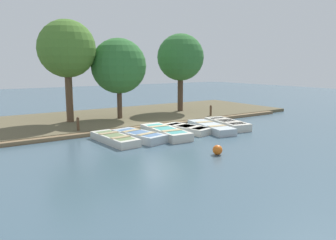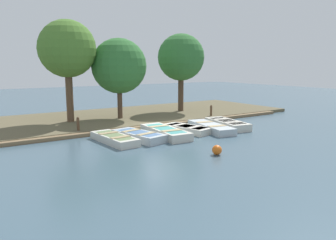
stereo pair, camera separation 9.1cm
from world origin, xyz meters
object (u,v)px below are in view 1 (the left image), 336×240
(rowboat_0, at_px, (115,139))
(mooring_post_near, at_px, (78,126))
(rowboat_4, at_px, (211,127))
(park_tree_left, at_px, (119,66))
(park_tree_far_left, at_px, (67,49))
(rowboat_1, at_px, (139,136))
(rowboat_5, at_px, (227,124))
(mooring_post_far, at_px, (211,112))
(buoy, at_px, (217,150))
(rowboat_2, at_px, (165,132))
(park_tree_center, at_px, (181,58))
(rowboat_3, at_px, (187,129))

(rowboat_0, bearing_deg, mooring_post_near, -167.24)
(rowboat_4, relative_size, park_tree_left, 0.70)
(rowboat_0, bearing_deg, park_tree_far_left, 178.66)
(mooring_post_near, bearing_deg, rowboat_4, 64.36)
(rowboat_4, bearing_deg, rowboat_0, -83.41)
(rowboat_0, bearing_deg, rowboat_1, 78.13)
(rowboat_5, relative_size, mooring_post_far, 3.51)
(mooring_post_near, height_order, buoy, mooring_post_near)
(rowboat_2, relative_size, park_tree_far_left, 0.57)
(park_tree_center, bearing_deg, mooring_post_near, -70.52)
(rowboat_3, relative_size, park_tree_center, 0.50)
(rowboat_0, relative_size, rowboat_4, 0.85)
(rowboat_1, distance_m, rowboat_2, 1.52)
(rowboat_3, distance_m, park_tree_center, 7.92)
(mooring_post_far, bearing_deg, park_tree_left, -114.17)
(rowboat_2, relative_size, buoy, 8.90)
(mooring_post_far, height_order, park_tree_left, park_tree_left)
(park_tree_left, bearing_deg, mooring_post_far, 65.83)
(mooring_post_far, bearing_deg, rowboat_5, -24.48)
(rowboat_5, relative_size, park_tree_center, 0.56)
(rowboat_5, distance_m, park_tree_center, 7.26)
(rowboat_0, relative_size, rowboat_2, 0.87)
(rowboat_3, relative_size, rowboat_4, 0.80)
(rowboat_0, bearing_deg, park_tree_left, 147.87)
(rowboat_1, bearing_deg, park_tree_left, 151.28)
(rowboat_2, bearing_deg, mooring_post_far, 121.35)
(rowboat_5, xyz_separation_m, mooring_post_near, (-2.92, -7.74, 0.25))
(park_tree_far_left, bearing_deg, rowboat_1, 13.97)
(rowboat_2, height_order, park_tree_center, park_tree_center)
(rowboat_2, bearing_deg, mooring_post_near, -124.63)
(rowboat_5, xyz_separation_m, mooring_post_far, (-2.92, 1.33, 0.25))
(rowboat_0, distance_m, mooring_post_far, 8.69)
(rowboat_3, distance_m, mooring_post_near, 5.72)
(rowboat_4, xyz_separation_m, buoy, (3.88, -3.05, 0.00))
(rowboat_1, distance_m, mooring_post_far, 7.62)
(rowboat_1, bearing_deg, mooring_post_near, -157.22)
(rowboat_0, xyz_separation_m, rowboat_2, (0.16, 2.72, 0.03))
(rowboat_0, height_order, rowboat_4, rowboat_4)
(park_tree_far_left, distance_m, park_tree_center, 8.28)
(rowboat_1, relative_size, park_tree_far_left, 0.49)
(park_tree_center, bearing_deg, buoy, -28.64)
(mooring_post_near, distance_m, park_tree_center, 10.03)
(rowboat_1, bearing_deg, rowboat_0, -110.31)
(rowboat_0, height_order, buoy, buoy)
(mooring_post_near, xyz_separation_m, park_tree_left, (-2.47, 3.57, 3.03))
(rowboat_0, distance_m, mooring_post_near, 2.81)
(rowboat_4, relative_size, buoy, 9.12)
(rowboat_3, distance_m, mooring_post_far, 4.81)
(rowboat_0, relative_size, rowboat_3, 1.06)
(rowboat_2, bearing_deg, rowboat_1, -85.44)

